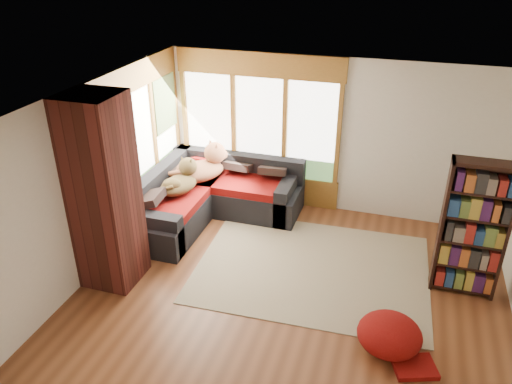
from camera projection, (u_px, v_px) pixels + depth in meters
The scene contains 16 objects.
floor at pixel (291, 293), 6.60m from camera, with size 5.50×5.50×0.00m, color #5C3019.
ceiling at pixel (298, 103), 5.41m from camera, with size 5.50×5.50×0.00m, color white.
wall_back at pixel (329, 137), 8.13m from camera, with size 5.50×0.04×2.60m, color silver.
wall_front at pixel (220, 356), 3.88m from camera, with size 5.50×0.04×2.60m, color silver.
wall_left at pixel (96, 178), 6.73m from camera, with size 0.04×5.00×2.60m, color silver.
windows_back at pixel (259, 127), 8.40m from camera, with size 2.82×0.10×1.90m.
windows_left at pixel (141, 144), 7.72m from camera, with size 0.10×2.62×1.90m.
roller_blind at pixel (165, 104), 8.24m from camera, with size 0.03×0.72×0.90m, color #627D4A.
brick_chimney at pixel (104, 193), 6.34m from camera, with size 0.70×0.70×2.60m, color #471914.
sectional_sofa at pixel (203, 196), 8.42m from camera, with size 2.20×2.20×0.80m.
area_rug at pixel (312, 268), 7.10m from camera, with size 3.21×2.45×0.01m, color beige.
bookshelf at pixel (473, 230), 6.25m from camera, with size 0.80×0.27×1.86m.
pouf at pixel (390, 334), 5.64m from camera, with size 0.73×0.73×0.40m, color maroon.
dog_tan at pixel (202, 167), 8.27m from camera, with size 1.01×1.06×0.52m.
dog_brindle at pixel (181, 181), 7.91m from camera, with size 0.61×0.84×0.42m.
throw_pillows at pixel (207, 168), 8.32m from camera, with size 1.98×1.68×0.45m.
Camera 1 is at (1.12, -5.16, 4.21)m, focal length 35.00 mm.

